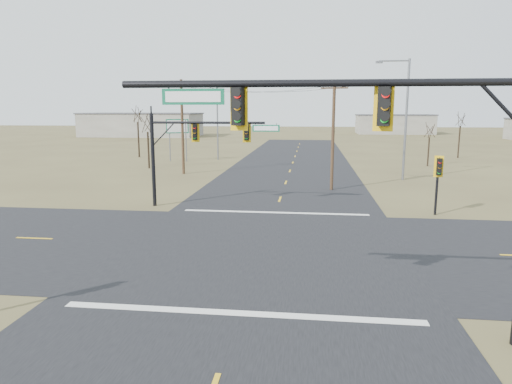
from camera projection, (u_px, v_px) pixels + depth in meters
ground at (263, 247)px, 22.33m from camera, size 320.00×320.00×0.00m
road_ew at (263, 247)px, 22.33m from camera, size 160.00×14.00×0.02m
road_ns at (263, 247)px, 22.33m from camera, size 14.00×160.00×0.02m
stop_bar_near at (240, 313)px, 15.00m from camera, size 12.00×0.40×0.01m
stop_bar_far at (275, 212)px, 29.65m from camera, size 12.00×0.40×0.01m
mast_arm_near at (401, 143)px, 12.45m from camera, size 11.50×0.57×7.94m
mast_arm_far at (198, 140)px, 30.70m from camera, size 8.83×0.52×6.36m
pedestal_signal_ne at (439, 171)px, 28.49m from camera, size 0.64×0.54×3.82m
utility_pole_near at (333, 134)px, 37.31m from camera, size 2.18×0.33×8.93m
utility_pole_far at (182, 126)px, 46.78m from camera, size 2.22×1.01×9.63m
highway_sign at (178, 131)px, 58.55m from camera, size 2.67×1.24×5.41m
streetlight_a at (404, 113)px, 42.39m from camera, size 3.12×0.30×11.22m
streetlight_c at (219, 119)px, 60.17m from camera, size 2.71×0.38×9.67m
bare_tree_a at (147, 123)px, 51.29m from camera, size 3.24×3.24×6.49m
bare_tree_b at (137, 114)px, 63.30m from camera, size 3.30×3.30×7.55m
bare_tree_c at (430, 130)px, 53.38m from camera, size 2.72×2.72×5.43m
bare_tree_d at (461, 119)px, 62.33m from camera, size 2.82×2.82×6.65m
warehouse_left at (142, 125)px, 114.46m from camera, size 28.00×14.00×5.50m
warehouse_mid at (394, 125)px, 126.41m from camera, size 20.00×12.00×5.00m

